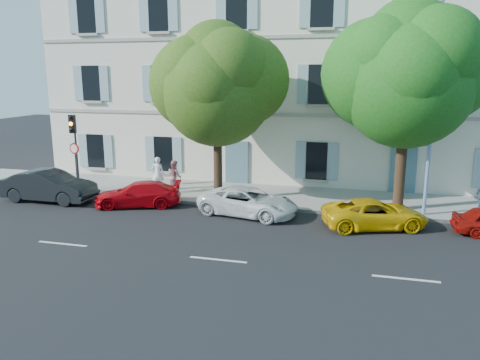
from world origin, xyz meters
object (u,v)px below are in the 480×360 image
(car_dark_sedan, at_px, (49,186))
(tree_right, at_px, (407,82))
(traffic_light, at_px, (74,136))
(pedestrian_a, at_px, (158,174))
(car_yellow_supercar, at_px, (375,214))
(car_white_coupe, at_px, (248,202))
(pedestrian_b, at_px, (175,176))
(car_red_coupe, at_px, (138,194))
(street_lamp, at_px, (433,111))
(road_sign, at_px, (75,156))
(tree_left, at_px, (217,90))

(car_dark_sedan, relative_size, tree_right, 0.53)
(traffic_light, bearing_deg, pedestrian_a, 14.40)
(car_yellow_supercar, bearing_deg, traffic_light, 63.90)
(pedestrian_a, bearing_deg, car_white_coupe, 143.80)
(car_yellow_supercar, height_order, traffic_light, traffic_light)
(car_dark_sedan, xyz_separation_m, pedestrian_b, (5.50, 2.69, 0.22))
(car_red_coupe, relative_size, car_white_coupe, 0.91)
(car_red_coupe, relative_size, tree_right, 0.46)
(street_lamp, bearing_deg, car_white_coupe, -169.70)
(road_sign, relative_size, pedestrian_b, 1.51)
(traffic_light, bearing_deg, tree_left, 0.73)
(street_lamp, xyz_separation_m, pedestrian_a, (-13.00, 1.31, -3.60))
(car_dark_sedan, distance_m, road_sign, 2.12)
(car_dark_sedan, distance_m, car_yellow_supercar, 15.39)
(car_dark_sedan, distance_m, car_white_coupe, 10.01)
(pedestrian_a, bearing_deg, car_red_coupe, 82.92)
(tree_left, xyz_separation_m, road_sign, (-7.65, -0.22, -3.40))
(car_red_coupe, bearing_deg, tree_left, 96.80)
(tree_left, xyz_separation_m, pedestrian_b, (-2.59, 0.79, -4.39))
(road_sign, distance_m, pedestrian_a, 4.32)
(tree_right, xyz_separation_m, pedestrian_a, (-11.95, 0.57, -4.74))
(car_red_coupe, relative_size, traffic_light, 1.02)
(tree_right, height_order, pedestrian_a, tree_right)
(tree_right, bearing_deg, car_yellow_supercar, -112.94)
(car_yellow_supercar, relative_size, tree_right, 0.48)
(car_yellow_supercar, distance_m, street_lamp, 4.90)
(car_dark_sedan, bearing_deg, road_sign, -14.33)
(car_white_coupe, distance_m, pedestrian_a, 6.14)
(tree_right, distance_m, traffic_light, 16.31)
(car_white_coupe, relative_size, traffic_light, 1.12)
(car_yellow_supercar, xyz_separation_m, traffic_light, (-15.00, 2.03, 2.42))
(street_lamp, bearing_deg, tree_left, 177.83)
(tree_left, relative_size, tree_right, 0.92)
(car_dark_sedan, xyz_separation_m, car_white_coupe, (10.01, 0.19, -0.15))
(car_yellow_supercar, distance_m, pedestrian_b, 10.31)
(traffic_light, bearing_deg, car_white_coupe, -9.55)
(pedestrian_a, bearing_deg, road_sign, 5.88)
(car_white_coupe, relative_size, tree_left, 0.54)
(car_red_coupe, relative_size, road_sign, 1.59)
(car_white_coupe, bearing_deg, pedestrian_a, 75.32)
(pedestrian_a, relative_size, pedestrian_b, 1.06)
(street_lamp, bearing_deg, road_sign, 179.54)
(car_yellow_supercar, distance_m, tree_right, 5.87)
(road_sign, bearing_deg, traffic_light, 116.33)
(tree_left, bearing_deg, road_sign, -178.36)
(car_dark_sedan, relative_size, pedestrian_a, 2.63)
(tree_right, height_order, pedestrian_b, tree_right)
(car_dark_sedan, distance_m, tree_left, 9.50)
(tree_right, xyz_separation_m, street_lamp, (1.05, -0.74, -1.15))
(pedestrian_b, bearing_deg, car_white_coupe, -165.98)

